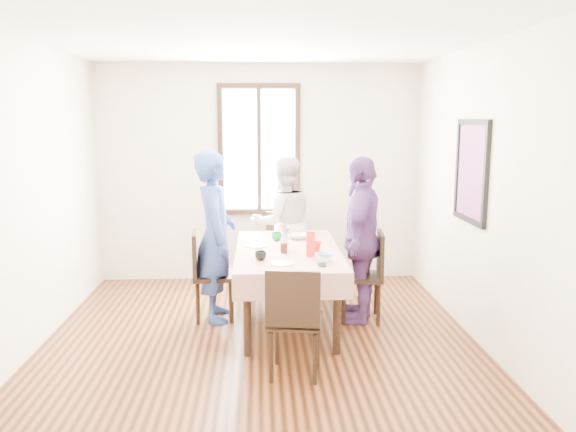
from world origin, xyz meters
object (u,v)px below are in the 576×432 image
object	(u,v)px
chair_right	(361,276)
chair_far	(283,251)
person_far	(283,224)
person_left	(215,236)
person_right	(360,240)
dining_table	(288,286)
chair_near	(295,320)
chair_left	(214,275)

from	to	relation	value
chair_right	chair_far	world-z (taller)	same
person_far	person_left	bearing A→B (deg)	41.50
person_left	person_right	bearing A→B (deg)	-100.14
dining_table	person_left	world-z (taller)	person_left
chair_far	chair_near	bearing A→B (deg)	93.99
dining_table	chair_near	world-z (taller)	chair_near
chair_near	person_right	size ratio (longest dim) A/B	0.54
person_far	chair_left	bearing A→B (deg)	40.76
person_far	chair_near	bearing A→B (deg)	77.28
chair_near	person_far	world-z (taller)	person_far
chair_near	person_right	world-z (taller)	person_right
dining_table	person_far	world-z (taller)	person_far
person_left	chair_far	bearing A→B (deg)	-41.08
chair_right	chair_near	world-z (taller)	same
dining_table	chair_left	bearing A→B (deg)	167.71
dining_table	person_left	bearing A→B (deg)	167.39
dining_table	chair_right	world-z (taller)	chair_right
chair_near	person_far	xyz separation A→B (m)	(0.00, 2.36, 0.35)
person_left	person_right	size ratio (longest dim) A/B	1.03
person_far	person_right	world-z (taller)	person_right
dining_table	person_right	size ratio (longest dim) A/B	1.04
chair_left	chair_near	world-z (taller)	same
chair_left	chair_near	bearing A→B (deg)	23.64
dining_table	chair_right	distance (m)	0.75
chair_left	dining_table	bearing A→B (deg)	72.50
dining_table	person_right	xyz separation A→B (m)	(0.73, 0.05, 0.46)
chair_left	person_far	distance (m)	1.30
person_far	chair_far	bearing A→B (deg)	-102.72
chair_far	person_left	bearing A→B (deg)	58.78
person_right	chair_right	bearing A→B (deg)	109.34
person_right	chair_far	bearing A→B (deg)	-128.11
chair_far	chair_near	world-z (taller)	same
chair_far	person_right	bearing A→B (deg)	126.54
chair_left	person_right	xyz separation A→B (m)	(1.47, -0.11, 0.38)
chair_left	chair_right	world-z (taller)	same
chair_far	person_right	distance (m)	1.40
chair_far	chair_near	xyz separation A→B (m)	(0.00, -2.39, 0.00)
chair_left	person_left	xyz separation A→B (m)	(0.02, 0.00, 0.41)
chair_far	person_far	distance (m)	0.35
person_left	person_right	xyz separation A→B (m)	(1.45, -0.11, -0.02)
chair_right	chair_left	bearing A→B (deg)	92.40
chair_near	person_right	distance (m)	1.49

